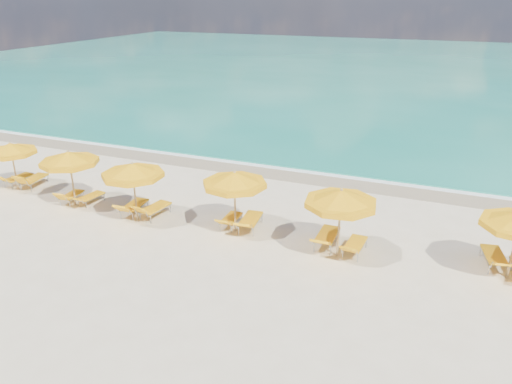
% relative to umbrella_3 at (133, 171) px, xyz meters
% --- Properties ---
extents(ground_plane, '(120.00, 120.00, 0.00)m').
position_rel_umbrella_3_xyz_m(ground_plane, '(4.45, 0.47, -2.15)').
color(ground_plane, beige).
extents(ocean, '(120.00, 80.00, 0.30)m').
position_rel_umbrella_3_xyz_m(ocean, '(4.45, 48.47, -2.15)').
color(ocean, '#157A64').
rests_on(ocean, ground).
extents(wet_sand_band, '(120.00, 2.60, 0.01)m').
position_rel_umbrella_3_xyz_m(wet_sand_band, '(4.45, 7.87, -2.15)').
color(wet_sand_band, tan).
rests_on(wet_sand_band, ground).
extents(foam_line, '(120.00, 1.20, 0.03)m').
position_rel_umbrella_3_xyz_m(foam_line, '(4.45, 8.67, -2.15)').
color(foam_line, white).
rests_on(foam_line, ground).
extents(whitecap_near, '(14.00, 0.36, 0.05)m').
position_rel_umbrella_3_xyz_m(whitecap_near, '(-1.55, 17.47, -2.15)').
color(whitecap_near, white).
rests_on(whitecap_near, ground).
extents(whitecap_far, '(18.00, 0.30, 0.05)m').
position_rel_umbrella_3_xyz_m(whitecap_far, '(12.45, 24.47, -2.15)').
color(whitecap_far, white).
rests_on(whitecap_far, ground).
extents(umbrella_1, '(2.79, 2.79, 2.33)m').
position_rel_umbrella_3_xyz_m(umbrella_1, '(-7.27, 0.79, -0.17)').
color(umbrella_1, tan).
rests_on(umbrella_1, ground).
extents(umbrella_2, '(2.59, 2.59, 2.51)m').
position_rel_umbrella_3_xyz_m(umbrella_2, '(-3.45, 0.33, -0.02)').
color(umbrella_2, tan).
rests_on(umbrella_2, ground).
extents(umbrella_3, '(3.18, 3.18, 2.53)m').
position_rel_umbrella_3_xyz_m(umbrella_3, '(0.00, 0.00, 0.00)').
color(umbrella_3, tan).
rests_on(umbrella_3, ground).
extents(umbrella_4, '(2.92, 2.92, 2.51)m').
position_rel_umbrella_3_xyz_m(umbrella_4, '(4.13, 0.63, -0.01)').
color(umbrella_4, tan).
rests_on(umbrella_4, ground).
extents(umbrella_5, '(3.09, 3.09, 2.58)m').
position_rel_umbrella_3_xyz_m(umbrella_5, '(8.28, 0.22, 0.04)').
color(umbrella_5, tan).
rests_on(umbrella_5, ground).
extents(lounger_1_left, '(0.75, 1.80, 0.80)m').
position_rel_umbrella_3_xyz_m(lounger_1_left, '(-7.71, 1.22, -1.94)').
color(lounger_1_left, '#A5A8AD').
rests_on(lounger_1_left, ground).
extents(lounger_1_right, '(0.88, 1.91, 0.91)m').
position_rel_umbrella_3_xyz_m(lounger_1_right, '(-6.80, 1.33, -1.92)').
color(lounger_1_right, '#A5A8AD').
rests_on(lounger_1_right, ground).
extents(lounger_2_left, '(0.71, 1.60, 0.77)m').
position_rel_umbrella_3_xyz_m(lounger_2_left, '(-3.81, 0.50, -1.96)').
color(lounger_2_left, '#A5A8AD').
rests_on(lounger_2_left, ground).
extents(lounger_2_right, '(0.73, 1.69, 0.63)m').
position_rel_umbrella_3_xyz_m(lounger_2_right, '(-2.93, 0.71, -1.96)').
color(lounger_2_right, '#A5A8AD').
rests_on(lounger_2_right, ground).
extents(lounger_3_left, '(0.77, 1.92, 0.85)m').
position_rel_umbrella_3_xyz_m(lounger_3_left, '(-0.48, 0.47, -1.92)').
color(lounger_3_left, '#A5A8AD').
rests_on(lounger_3_left, ground).
extents(lounger_3_right, '(0.86, 1.93, 0.88)m').
position_rel_umbrella_3_xyz_m(lounger_3_right, '(0.46, 0.59, -1.92)').
color(lounger_3_right, '#A5A8AD').
rests_on(lounger_3_right, ground).
extents(lounger_4_left, '(0.61, 1.67, 0.70)m').
position_rel_umbrella_3_xyz_m(lounger_4_left, '(3.78, 0.95, -1.95)').
color(lounger_4_left, '#A5A8AD').
rests_on(lounger_4_left, ground).
extents(lounger_4_right, '(0.88, 2.08, 0.80)m').
position_rel_umbrella_3_xyz_m(lounger_4_right, '(4.60, 1.01, -1.91)').
color(lounger_4_right, '#A5A8AD').
rests_on(lounger_4_right, ground).
extents(lounger_5_left, '(0.71, 2.07, 0.82)m').
position_rel_umbrella_3_xyz_m(lounger_5_left, '(7.74, 0.79, -1.91)').
color(lounger_5_left, '#A5A8AD').
rests_on(lounger_5_left, ground).
extents(lounger_5_right, '(0.70, 1.83, 0.78)m').
position_rel_umbrella_3_xyz_m(lounger_5_right, '(8.81, 0.58, -1.94)').
color(lounger_5_right, '#A5A8AD').
rests_on(lounger_5_right, ground).
extents(lounger_6_left, '(1.01, 2.04, 0.76)m').
position_rel_umbrella_3_xyz_m(lounger_6_left, '(13.39, 1.51, -1.92)').
color(lounger_6_left, '#A5A8AD').
rests_on(lounger_6_left, ground).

